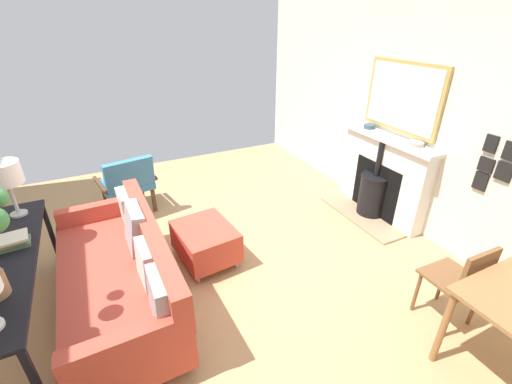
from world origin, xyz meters
name	(u,v)px	position (x,y,z in m)	size (l,w,h in m)	color
ground_plane	(214,262)	(0.00, 0.00, 0.00)	(5.03, 6.18, 0.01)	tan
wall_left	(408,107)	(-2.52, 0.00, 1.42)	(0.12, 6.18, 2.85)	silver
fireplace	(380,181)	(-2.31, -0.02, 0.47)	(0.58, 1.39, 1.08)	#9E7A5B
mirror_over_mantel	(403,97)	(-2.43, -0.02, 1.54)	(0.04, 1.07, 0.80)	tan
mantel_bowl_near	(369,126)	(-2.34, -0.38, 1.11)	(0.14, 0.14, 0.05)	#334C56
mantel_bowl_far	(416,144)	(-2.34, 0.37, 1.11)	(0.17, 0.17, 0.05)	#9E9384
sofa	(121,274)	(0.93, 0.23, 0.36)	(0.92, 2.00, 0.85)	#B2B2B7
ottoman	(205,241)	(0.06, -0.06, 0.25)	(0.62, 0.73, 0.42)	#B2B2B7
armchair_accent	(128,181)	(0.63, -1.47, 0.47)	(0.77, 0.69, 0.82)	#4C3321
console_table	(12,268)	(1.65, 0.23, 0.69)	(0.37, 1.87, 0.78)	black
table_lamp_near_end	(4,175)	(1.65, -0.47, 1.18)	(0.27, 0.27, 0.51)	#B2B2B7
book_stack	(9,242)	(1.65, 0.06, 0.83)	(0.29, 0.22, 0.08)	#4C7056
dining_chair_near_fireplace	(462,279)	(-1.55, 1.68, 0.50)	(0.41, 0.41, 0.83)	brown
photo_gallery_row	(494,164)	(-2.44, 1.17, 1.15)	(0.02, 0.32, 0.56)	black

